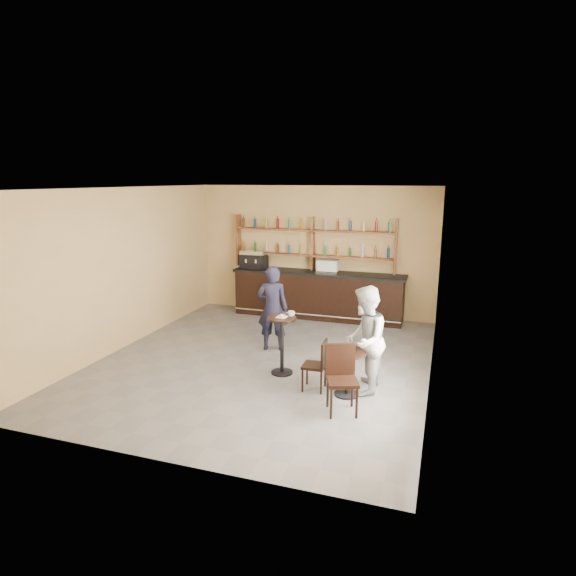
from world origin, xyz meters
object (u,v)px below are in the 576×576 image
(chair_west, at_px, (314,365))
(espresso_machine, at_px, (254,259))
(pastry_case, at_px, (328,266))
(pedestal_table, at_px, (282,345))
(cafe_table, at_px, (347,373))
(man_main, at_px, (273,308))
(chair_south, at_px, (342,381))
(patron_second, at_px, (364,340))
(bar_counter, at_px, (318,295))

(chair_west, bearing_deg, espresso_machine, -148.31)
(pastry_case, relative_size, pedestal_table, 0.50)
(pastry_case, height_order, cafe_table, pastry_case)
(espresso_machine, bearing_deg, chair_west, -49.09)
(man_main, relative_size, chair_west, 2.04)
(pastry_case, relative_size, cafe_table, 0.70)
(cafe_table, height_order, chair_south, chair_south)
(patron_second, bearing_deg, espresso_machine, -139.34)
(pedestal_table, relative_size, chair_west, 1.24)
(pastry_case, bearing_deg, bar_counter, 178.02)
(bar_counter, distance_m, espresso_machine, 1.86)
(man_main, xyz_separation_m, cafe_table, (1.84, -1.61, -0.49))
(espresso_machine, height_order, patron_second, patron_second)
(espresso_machine, relative_size, pedestal_table, 0.61)
(espresso_machine, relative_size, chair_west, 0.75)
(pedestal_table, distance_m, chair_west, 0.85)
(bar_counter, relative_size, chair_west, 5.05)
(chair_west, relative_size, patron_second, 0.48)
(pastry_case, height_order, chair_west, pastry_case)
(espresso_machine, xyz_separation_m, cafe_table, (3.25, -4.13, -1.00))
(pastry_case, relative_size, patron_second, 0.30)
(espresso_machine, distance_m, pastry_case, 1.93)
(pedestal_table, bearing_deg, man_main, 117.59)
(cafe_table, relative_size, patron_second, 0.42)
(bar_counter, relative_size, cafe_table, 5.75)
(man_main, relative_size, patron_second, 0.98)
(bar_counter, distance_m, cafe_table, 4.42)
(espresso_machine, height_order, cafe_table, espresso_machine)
(man_main, bearing_deg, cafe_table, 127.85)
(chair_south, bearing_deg, pastry_case, 84.91)
(espresso_machine, xyz_separation_m, pedestal_table, (1.99, -3.62, -0.85))
(bar_counter, height_order, cafe_table, bar_counter)
(bar_counter, xyz_separation_m, chair_west, (1.02, -4.08, -0.15))
(man_main, bearing_deg, espresso_machine, -71.46)
(man_main, relative_size, chair_south, 1.70)
(espresso_machine, bearing_deg, bar_counter, 7.40)
(cafe_table, xyz_separation_m, chair_west, (-0.55, 0.05, 0.05))
(pedestal_table, height_order, man_main, man_main)
(bar_counter, height_order, chair_south, bar_counter)
(cafe_table, bearing_deg, man_main, 138.69)
(pastry_case, xyz_separation_m, cafe_table, (1.32, -4.13, -0.93))
(pedestal_table, xyz_separation_m, man_main, (-0.57, 1.10, 0.34))
(pastry_case, distance_m, patron_second, 4.24)
(pastry_case, xyz_separation_m, patron_second, (1.54, -3.92, -0.43))
(bar_counter, bearing_deg, pastry_case, 0.00)
(pedestal_table, xyz_separation_m, chair_south, (1.31, -1.11, -0.02))
(chair_west, bearing_deg, man_main, -142.40)
(pastry_case, height_order, man_main, man_main)
(pastry_case, bearing_deg, espresso_machine, 178.02)
(chair_west, distance_m, patron_second, 0.91)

